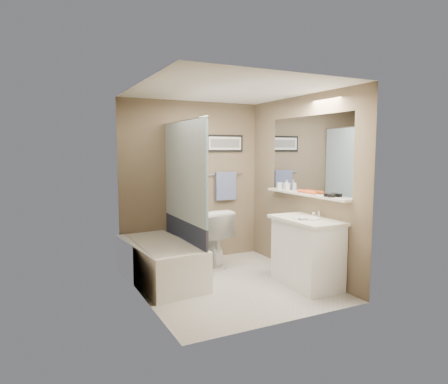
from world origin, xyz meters
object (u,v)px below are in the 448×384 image
toilet (206,237)px  vanity (307,253)px  candle_bowl_near (331,196)px  hair_brush_front (310,192)px  hair_brush_back (304,191)px  soap_bottle (287,185)px  glass_jar (280,186)px  bathtub (160,262)px  candle_bowl_far (327,195)px

toilet → vanity: (0.78, -1.34, -0.02)m
vanity → candle_bowl_near: (0.19, -0.21, 0.73)m
hair_brush_front → hair_brush_back: size_ratio=1.00×
hair_brush_back → soap_bottle: (0.00, 0.40, 0.05)m
glass_jar → hair_brush_back: bearing=-90.0°
bathtub → candle_bowl_far: bearing=-35.9°
bathtub → candle_bowl_near: (1.79, -1.15, 0.89)m
hair_brush_front → soap_bottle: soap_bottle is taller
toilet → candle_bowl_far: bearing=114.2°
candle_bowl_near → hair_brush_front: (0.00, 0.39, 0.00)m
glass_jar → soap_bottle: size_ratio=0.68×
vanity → soap_bottle: 1.08m
glass_jar → soap_bottle: (0.00, -0.17, 0.02)m
candle_bowl_far → hair_brush_back: 0.44m
hair_brush_back → bathtub: bearing=160.5°
hair_brush_back → glass_jar: 0.58m
soap_bottle → candle_bowl_far: bearing=-90.0°
candle_bowl_far → glass_jar: glass_jar is taller
candle_bowl_near → toilet: bearing=122.0°
bathtub → soap_bottle: (1.79, -0.23, 0.94)m
candle_bowl_near → hair_brush_front: bearing=90.0°
vanity → candle_bowl_near: 0.79m
vanity → glass_jar: bearing=81.4°
toilet → glass_jar: 1.30m
toilet → candle_bowl_near: candle_bowl_near is taller
glass_jar → vanity: bearing=-101.8°
bathtub → glass_jar: glass_jar is taller
bathtub → candle_bowl_far: candle_bowl_far is taller
hair_brush_back → soap_bottle: 0.40m
hair_brush_back → candle_bowl_near: bearing=-90.0°
hair_brush_back → soap_bottle: bearing=90.0°
glass_jar → hair_brush_front: bearing=-90.0°
toilet → soap_bottle: soap_bottle is taller
vanity → candle_bowl_far: size_ratio=10.00×
bathtub → candle_bowl_near: candle_bowl_near is taller
bathtub → soap_bottle: 2.03m
bathtub → hair_brush_back: size_ratio=6.82×
candle_bowl_near → hair_brush_back: 0.52m
candle_bowl_far → hair_brush_front: (0.00, 0.32, 0.00)m
vanity → candle_bowl_near: size_ratio=10.00×
candle_bowl_near → hair_brush_back: hair_brush_back is taller
candle_bowl_near → glass_jar: 1.09m
bathtub → vanity: bearing=-35.3°
toilet → hair_brush_back: bearing=124.1°
toilet → hair_brush_front: hair_brush_front is taller
candle_bowl_near → soap_bottle: bearing=90.0°
candle_bowl_far → glass_jar: size_ratio=0.90×
toilet → vanity: 1.55m
vanity → glass_jar: size_ratio=9.00×
glass_jar → soap_bottle: 0.17m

